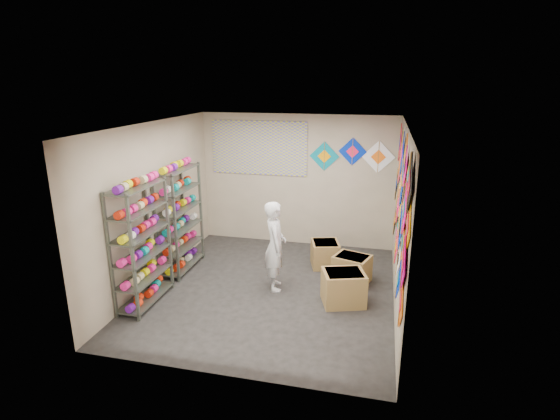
% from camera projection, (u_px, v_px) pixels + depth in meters
% --- Properties ---
extents(ground, '(4.50, 4.50, 0.00)m').
position_uv_depth(ground, '(270.00, 289.00, 7.26)').
color(ground, black).
extents(room_walls, '(4.50, 4.50, 4.50)m').
position_uv_depth(room_walls, '(269.00, 194.00, 6.78)').
color(room_walls, tan).
rests_on(room_walls, ground).
extents(shelf_rack_front, '(0.40, 1.10, 1.90)m').
position_uv_depth(shelf_rack_front, '(141.00, 245.00, 6.58)').
color(shelf_rack_front, '#4C5147').
rests_on(shelf_rack_front, ground).
extents(shelf_rack_back, '(0.40, 1.10, 1.90)m').
position_uv_depth(shelf_rack_back, '(180.00, 219.00, 7.79)').
color(shelf_rack_back, '#4C5147').
rests_on(shelf_rack_back, ground).
extents(string_spools, '(0.12, 2.36, 0.12)m').
position_uv_depth(string_spools, '(162.00, 226.00, 7.16)').
color(string_spools, '#FC1F88').
rests_on(string_spools, ground).
extents(kite_wall_display, '(0.06, 4.32, 2.08)m').
position_uv_depth(kite_wall_display, '(401.00, 201.00, 6.29)').
color(kite_wall_display, orange).
rests_on(kite_wall_display, room_walls).
extents(back_wall_kites, '(1.67, 0.02, 0.69)m').
position_uv_depth(back_wall_kites, '(353.00, 155.00, 8.54)').
color(back_wall_kites, '#02778A').
rests_on(back_wall_kites, room_walls).
extents(poster, '(2.00, 0.01, 1.10)m').
position_uv_depth(poster, '(259.00, 148.00, 8.93)').
color(poster, '#5E54B7').
rests_on(poster, room_walls).
extents(shopkeeper, '(0.75, 0.68, 1.50)m').
position_uv_depth(shopkeeper, '(275.00, 246.00, 7.11)').
color(shopkeeper, silver).
rests_on(shopkeeper, ground).
extents(carton_a, '(0.76, 0.69, 0.52)m').
position_uv_depth(carton_a, '(343.00, 288.00, 6.75)').
color(carton_a, brown).
rests_on(carton_a, ground).
extents(carton_b, '(0.70, 0.63, 0.47)m').
position_uv_depth(carton_b, '(352.00, 269.00, 7.48)').
color(carton_b, brown).
rests_on(carton_b, ground).
extents(carton_c, '(0.61, 0.65, 0.47)m').
position_uv_depth(carton_c, '(325.00, 254.00, 8.11)').
color(carton_c, brown).
rests_on(carton_c, ground).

